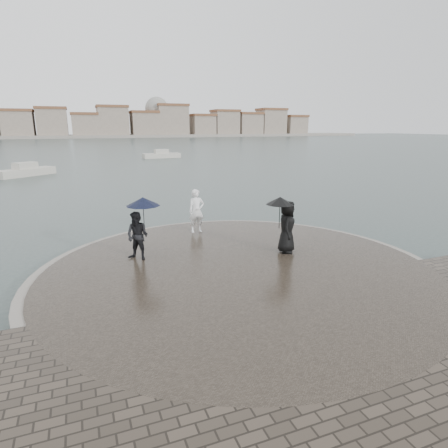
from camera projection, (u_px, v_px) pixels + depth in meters
name	position (u px, v px, depth m)	size (l,w,h in m)	color
ground	(301.00, 335.00, 8.51)	(400.00, 400.00, 0.00)	#2B3835
kerb_ring	(239.00, 274.00, 11.62)	(12.50, 12.50, 0.32)	gray
quay_tip	(239.00, 273.00, 11.62)	(11.90, 11.90, 0.36)	#2D261E
statue	(197.00, 211.00, 15.30)	(0.65, 0.43, 1.78)	white
visitor_left	(139.00, 225.00, 12.10)	(1.29, 1.13, 2.04)	black
visitor_right	(285.00, 221.00, 12.78)	(1.21, 1.11, 1.95)	black
far_skyline	(68.00, 124.00, 149.73)	(260.00, 20.00, 37.00)	gray
boats	(109.00, 162.00, 45.87)	(21.97, 19.48, 1.50)	#BBB6A8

